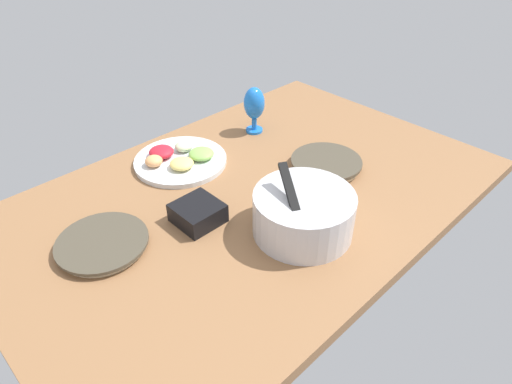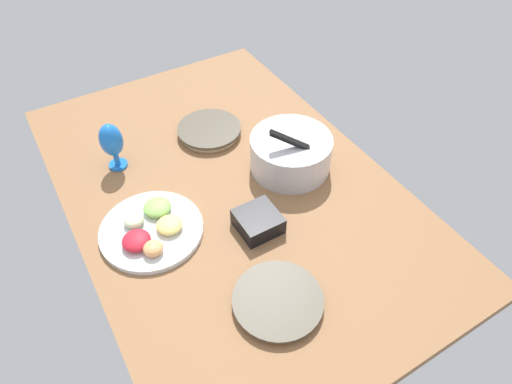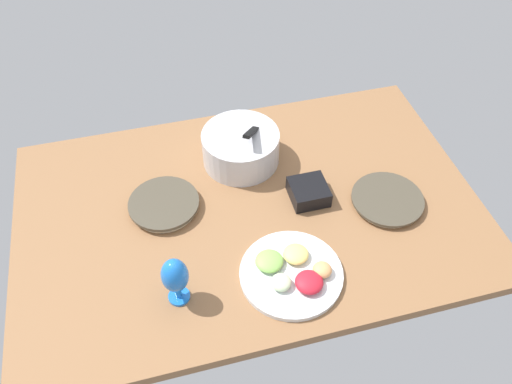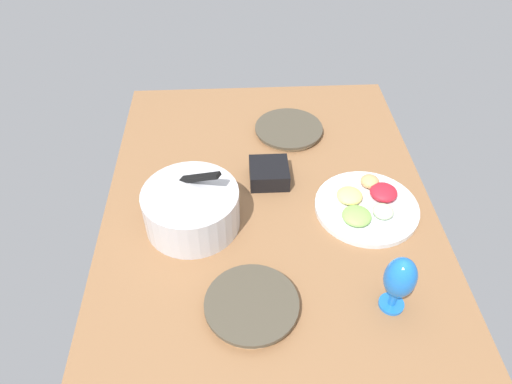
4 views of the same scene
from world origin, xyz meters
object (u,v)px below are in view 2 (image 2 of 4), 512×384
Objects in this scene: dinner_plate_right at (278,301)px; hurricane_glass_blue at (112,142)px; dinner_plate_left at (209,131)px; square_bowl_black at (258,221)px; fruit_platter at (151,229)px; mixing_bowl at (291,152)px.

dinner_plate_right is 79.64cm from hurricane_glass_blue.
dinner_plate_left is 1.91× the size of square_bowl_black.
fruit_platter is 36.60cm from hurricane_glass_blue.
dinner_plate_right is 0.78× the size of fruit_platter.
dinner_plate_left is at bearing 170.87° from square_bowl_black.
square_bowl_black reaches higher than dinner_plate_right.
dinner_plate_left is at bearing -152.34° from mixing_bowl.
square_bowl_black is (50.61, 28.50, -7.94)cm from hurricane_glass_blue.
fruit_platter is at bearing -117.21° from square_bowl_black.
hurricane_glass_blue is at bearing -121.15° from mixing_bowl.
fruit_platter is (3.29, -54.23, -5.10)cm from mixing_bowl.
dinner_plate_right is 27.73cm from square_bowl_black.
hurricane_glass_blue reaches higher than square_bowl_black.
fruit_platter is at bearing -1.96° from hurricane_glass_blue.
hurricane_glass_blue reaches higher than dinner_plate_right.
mixing_bowl reaches higher than dinner_plate_right.
fruit_platter is 1.77× the size of hurricane_glass_blue.
square_bowl_black is (-26.04, 9.31, 1.99)cm from dinner_plate_right.
dinner_plate_right is at bearing -12.84° from dinner_plate_left.
dinner_plate_left is 0.76× the size of fruit_platter.
dinner_plate_right is 1.38× the size of hurricane_glass_blue.
mixing_bowl reaches higher than dinner_plate_left.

